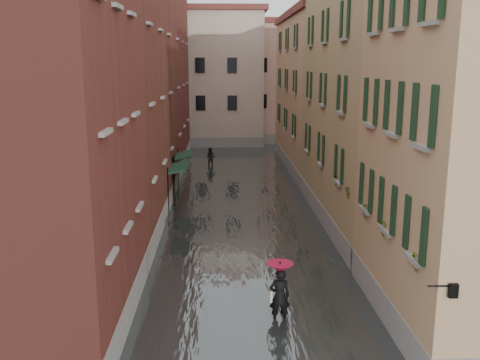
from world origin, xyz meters
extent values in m
plane|color=#5F5F62|center=(0.00, 0.00, 0.00)|extent=(120.00, 120.00, 0.00)
cube|color=#434A4A|center=(0.00, 13.00, 0.10)|extent=(10.00, 60.00, 0.20)
cube|color=brown|center=(-7.00, -2.00, 6.50)|extent=(6.00, 8.00, 13.00)
cube|color=brown|center=(-7.00, 9.00, 6.25)|extent=(6.00, 14.00, 12.50)
cube|color=brown|center=(-7.00, 24.00, 7.00)|extent=(6.00, 16.00, 14.00)
cube|color=#98845C|center=(7.00, 9.00, 6.50)|extent=(6.00, 14.00, 13.00)
cube|color=tan|center=(7.00, 24.00, 5.75)|extent=(6.00, 16.00, 11.50)
cube|color=beige|center=(-3.00, 38.00, 6.50)|extent=(12.00, 9.00, 13.00)
cube|color=tan|center=(6.00, 40.00, 6.00)|extent=(10.00, 9.00, 12.00)
cube|color=#173421|center=(-3.45, 11.87, 2.55)|extent=(1.09, 3.04, 0.31)
cylinder|color=black|center=(-3.95, 10.35, 1.40)|extent=(0.06, 0.06, 2.80)
cylinder|color=black|center=(-3.95, 13.39, 1.40)|extent=(0.06, 0.06, 2.80)
cube|color=#173421|center=(-3.45, 15.76, 2.55)|extent=(1.09, 2.98, 0.31)
cylinder|color=black|center=(-3.95, 14.27, 1.40)|extent=(0.06, 0.06, 2.80)
cylinder|color=black|center=(-3.95, 17.25, 1.40)|extent=(0.06, 0.06, 2.80)
cylinder|color=black|center=(4.05, -6.00, 3.10)|extent=(0.60, 0.05, 0.05)
cube|color=black|center=(4.35, -6.00, 3.00)|extent=(0.22, 0.22, 0.35)
cube|color=beige|center=(4.35, -6.00, 3.00)|extent=(0.14, 0.14, 0.24)
cube|color=brown|center=(4.12, -4.61, 3.15)|extent=(0.22, 0.85, 0.18)
imported|color=#265926|center=(4.12, -4.61, 3.57)|extent=(0.59, 0.51, 0.66)
cube|color=brown|center=(4.12, -1.75, 3.15)|extent=(0.22, 0.85, 0.18)
imported|color=#265926|center=(4.12, -1.75, 3.57)|extent=(0.59, 0.51, 0.66)
cube|color=brown|center=(4.12, 0.31, 3.15)|extent=(0.22, 0.85, 0.18)
imported|color=#265926|center=(4.12, 0.31, 3.57)|extent=(0.59, 0.51, 0.66)
cube|color=brown|center=(4.12, 3.00, 3.15)|extent=(0.22, 0.85, 0.18)
imported|color=#265926|center=(4.12, 3.00, 3.57)|extent=(0.59, 0.51, 0.66)
cube|color=brown|center=(4.12, 5.34, 3.15)|extent=(0.22, 0.85, 0.18)
imported|color=#265926|center=(4.12, 5.34, 3.57)|extent=(0.59, 0.51, 0.66)
imported|color=black|center=(0.74, -1.75, 0.93)|extent=(0.71, 0.49, 1.86)
cube|color=beige|center=(0.46, -1.70, 0.95)|extent=(0.08, 0.30, 0.38)
cylinder|color=black|center=(0.74, -1.75, 1.35)|extent=(0.02, 0.02, 1.00)
cone|color=#AE0B2F|center=(0.74, -1.75, 1.92)|extent=(0.89, 0.89, 0.28)
imported|color=black|center=(-1.92, 24.63, 0.81)|extent=(0.91, 0.78, 1.62)
camera|label=1|loc=(-1.10, -17.59, 8.26)|focal=40.00mm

